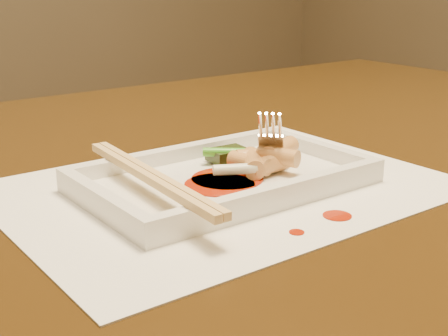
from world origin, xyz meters
TOP-DOWN VIEW (x-y plane):
  - table at (0.00, 0.00)m, footprint 1.40×0.90m
  - placemat at (-0.09, -0.08)m, footprint 0.40×0.30m
  - sauce_splatter_a at (-0.06, -0.19)m, footprint 0.02×0.02m
  - sauce_splatter_b at (-0.11, -0.20)m, footprint 0.01×0.01m
  - plate_base at (-0.09, -0.08)m, footprint 0.26×0.16m
  - plate_rim_far at (-0.09, -0.00)m, footprint 0.26×0.01m
  - plate_rim_near at (-0.09, -0.15)m, footprint 0.26×0.01m
  - plate_rim_left at (-0.21, -0.08)m, footprint 0.01×0.14m
  - plate_rim_right at (0.04, -0.08)m, footprint 0.01×0.14m
  - veg_piece at (-0.05, -0.04)m, footprint 0.04×0.03m
  - scallion_white at (-0.08, -0.09)m, footprint 0.04×0.03m
  - scallion_green at (-0.04, -0.06)m, footprint 0.07×0.06m
  - chopstick_a at (-0.17, -0.08)m, footprint 0.02×0.23m
  - chopstick_b at (-0.16, -0.08)m, footprint 0.02×0.23m
  - fork at (-0.02, -0.06)m, footprint 0.09×0.10m
  - sauce_blob_0 at (-0.08, -0.08)m, footprint 0.07×0.07m
  - sauce_blob_1 at (-0.10, -0.09)m, footprint 0.06×0.06m
  - rice_cake_0 at (-0.06, -0.08)m, footprint 0.02×0.05m
  - rice_cake_1 at (-0.06, -0.08)m, footprint 0.04×0.05m
  - rice_cake_2 at (-0.02, -0.08)m, footprint 0.05×0.04m
  - rice_cake_3 at (-0.05, -0.10)m, footprint 0.05×0.02m
  - rice_cake_4 at (-0.04, -0.08)m, footprint 0.04×0.02m
  - rice_cake_5 at (-0.03, -0.10)m, footprint 0.03×0.04m
  - rice_cake_6 at (-0.04, -0.08)m, footprint 0.05×0.04m

SIDE VIEW (x-z plane):
  - table at x=0.00m, z-range 0.27..1.02m
  - placemat at x=-0.09m, z-range 0.75..0.75m
  - sauce_splatter_a at x=-0.06m, z-range 0.75..0.75m
  - sauce_splatter_b at x=-0.11m, z-range 0.75..0.75m
  - plate_base at x=-0.09m, z-range 0.75..0.76m
  - sauce_blob_0 at x=-0.08m, z-range 0.76..0.76m
  - sauce_blob_1 at x=-0.10m, z-range 0.76..0.76m
  - plate_rim_far at x=-0.09m, z-range 0.76..0.77m
  - plate_rim_near at x=-0.09m, z-range 0.76..0.77m
  - plate_rim_left at x=-0.21m, z-range 0.76..0.77m
  - plate_rim_right at x=0.04m, z-range 0.76..0.77m
  - veg_piece at x=-0.05m, z-range 0.76..0.77m
  - rice_cake_0 at x=-0.06m, z-range 0.76..0.78m
  - rice_cake_1 at x=-0.06m, z-range 0.76..0.78m
  - rice_cake_3 at x=-0.05m, z-range 0.76..0.78m
  - rice_cake_4 at x=-0.04m, z-range 0.76..0.78m
  - rice_cake_6 at x=-0.04m, z-range 0.76..0.78m
  - scallion_white at x=-0.08m, z-range 0.77..0.78m
  - scallion_green at x=-0.04m, z-range 0.77..0.78m
  - rice_cake_2 at x=-0.02m, z-range 0.77..0.79m
  - rice_cake_5 at x=-0.03m, z-range 0.77..0.78m
  - chopstick_a at x=-0.17m, z-range 0.77..0.78m
  - chopstick_b at x=-0.16m, z-range 0.77..0.78m
  - fork at x=-0.02m, z-range 0.76..0.90m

